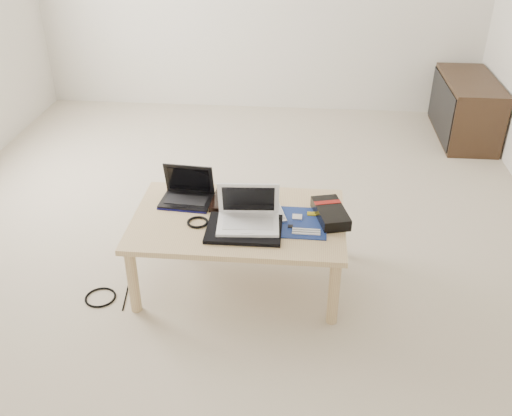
# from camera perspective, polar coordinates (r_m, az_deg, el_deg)

# --- Properties ---
(ground) EXTENTS (4.00, 4.00, 0.00)m
(ground) POSITION_cam_1_polar(r_m,az_deg,el_deg) (3.76, -2.35, -0.64)
(ground) COLOR beige
(ground) RESTS_ON ground
(coffee_table) EXTENTS (1.10, 0.70, 0.40)m
(coffee_table) POSITION_cam_1_polar(r_m,az_deg,el_deg) (2.99, -1.76, -1.78)
(coffee_table) COLOR tan
(coffee_table) RESTS_ON ground
(media_cabinet) EXTENTS (0.41, 0.90, 0.50)m
(media_cabinet) POSITION_cam_1_polar(r_m,az_deg,el_deg) (5.11, 20.18, 9.34)
(media_cabinet) COLOR #3D2B19
(media_cabinet) RESTS_ON ground
(book) EXTENTS (0.30, 0.25, 0.03)m
(book) POSITION_cam_1_polar(r_m,az_deg,el_deg) (3.08, -1.69, 0.73)
(book) COLOR black
(book) RESTS_ON coffee_table
(netbook) EXTENTS (0.29, 0.22, 0.20)m
(netbook) POSITION_cam_1_polar(r_m,az_deg,el_deg) (3.12, -6.90, 1.41)
(netbook) COLOR black
(netbook) RESTS_ON coffee_table
(tablet) EXTENTS (0.24, 0.18, 0.01)m
(tablet) POSITION_cam_1_polar(r_m,az_deg,el_deg) (3.01, -1.23, -0.25)
(tablet) COLOR black
(tablet) RESTS_ON coffee_table
(remote) EXTENTS (0.10, 0.20, 0.02)m
(remote) POSITION_cam_1_polar(r_m,az_deg,el_deg) (2.99, 2.27, -0.44)
(remote) COLOR silver
(remote) RESTS_ON coffee_table
(neoprene_sleeve) EXTENTS (0.38, 0.28, 0.02)m
(neoprene_sleeve) POSITION_cam_1_polar(r_m,az_deg,el_deg) (2.85, -1.20, -2.11)
(neoprene_sleeve) COLOR black
(neoprene_sleeve) RESTS_ON coffee_table
(white_laptop) EXTENTS (0.32, 0.24, 0.22)m
(white_laptop) POSITION_cam_1_polar(r_m,az_deg,el_deg) (2.86, -0.78, -0.75)
(white_laptop) COLOR white
(white_laptop) RESTS_ON neoprene_sleeve
(motherboard) EXTENTS (0.24, 0.30, 0.01)m
(motherboard) POSITION_cam_1_polar(r_m,az_deg,el_deg) (2.92, 4.73, -1.47)
(motherboard) COLOR #0C1D51
(motherboard) RESTS_ON coffee_table
(gpu_box) EXTENTS (0.21, 0.31, 0.06)m
(gpu_box) POSITION_cam_1_polar(r_m,az_deg,el_deg) (2.97, 7.45, -0.52)
(gpu_box) COLOR black
(gpu_box) RESTS_ON coffee_table
(cable_coil) EXTENTS (0.14, 0.14, 0.01)m
(cable_coil) POSITION_cam_1_polar(r_m,az_deg,el_deg) (2.93, -5.86, -1.42)
(cable_coil) COLOR black
(cable_coil) RESTS_ON coffee_table
(floor_cable_coil) EXTENTS (0.20, 0.20, 0.01)m
(floor_cable_coil) POSITION_cam_1_polar(r_m,az_deg,el_deg) (3.17, -15.29, -8.62)
(floor_cable_coil) COLOR black
(floor_cable_coil) RESTS_ON ground
(floor_cable_trail) EXTENTS (0.05, 0.33, 0.01)m
(floor_cable_trail) POSITION_cam_1_polar(r_m,az_deg,el_deg) (3.18, -12.75, -7.99)
(floor_cable_trail) COLOR black
(floor_cable_trail) RESTS_ON ground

